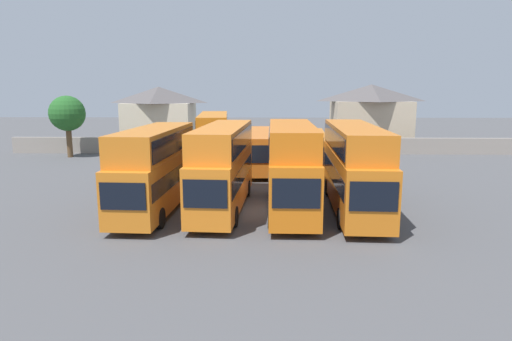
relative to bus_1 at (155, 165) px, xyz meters
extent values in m
plane|color=#4C4C4F|center=(5.85, 18.15, -2.76)|extent=(140.00, 140.00, 0.00)
cube|color=gray|center=(5.85, 23.85, -1.86)|extent=(56.00, 0.50, 1.80)
cube|color=orange|center=(0.00, -0.09, -0.94)|extent=(2.99, 10.30, 2.93)
cube|color=black|center=(-0.25, -5.21, -0.59)|extent=(2.21, 0.18, 1.32)
cube|color=black|center=(0.00, -0.09, -0.59)|extent=(3.00, 9.49, 0.92)
cube|color=orange|center=(0.01, 0.16, 1.33)|extent=(2.92, 9.79, 1.62)
cube|color=black|center=(0.01, 0.16, 1.33)|extent=(2.99, 9.29, 1.14)
cylinder|color=black|center=(1.00, -3.31, -2.21)|extent=(0.35, 1.11, 1.10)
cylinder|color=black|center=(-1.31, -3.20, -2.21)|extent=(0.35, 1.11, 1.10)
cylinder|color=black|center=(1.30, 3.01, -2.21)|extent=(0.35, 1.11, 1.10)
cylinder|color=black|center=(-1.01, 3.12, -2.21)|extent=(0.35, 1.11, 1.10)
cube|color=orange|center=(3.95, 0.50, -0.87)|extent=(3.08, 11.09, 3.07)
cube|color=black|center=(3.61, -5.00, -0.50)|extent=(2.12, 0.21, 1.38)
cube|color=black|center=(3.95, 0.50, -0.50)|extent=(3.06, 10.22, 0.97)
cube|color=orange|center=(3.96, 0.77, 1.45)|extent=(3.00, 10.54, 1.58)
cube|color=black|center=(3.96, 0.77, 1.45)|extent=(3.05, 10.00, 1.11)
cylinder|color=black|center=(4.85, -2.96, -2.21)|extent=(0.37, 1.12, 1.10)
cylinder|color=black|center=(2.63, -2.83, -2.21)|extent=(0.37, 1.12, 1.10)
cylinder|color=black|center=(5.26, 3.82, -2.21)|extent=(0.37, 1.12, 1.10)
cylinder|color=black|center=(3.05, 3.96, -2.21)|extent=(0.37, 1.12, 1.10)
cube|color=orange|center=(7.98, 0.11, -0.81)|extent=(2.73, 10.48, 3.19)
cube|color=black|center=(7.91, -5.13, -0.43)|extent=(2.27, 0.11, 1.43)
cube|color=black|center=(7.98, 0.11, -0.43)|extent=(2.76, 9.65, 1.00)
cube|color=orange|center=(7.99, 0.37, 1.56)|extent=(2.67, 9.96, 1.57)
cube|color=black|center=(7.99, 0.37, 1.56)|extent=(2.75, 9.44, 1.10)
cylinder|color=black|center=(9.12, -3.15, -2.21)|extent=(0.32, 1.10, 1.10)
cylinder|color=black|center=(6.75, -3.11, -2.21)|extent=(0.32, 1.10, 1.10)
cylinder|color=black|center=(9.21, 3.33, -2.21)|extent=(0.32, 1.10, 1.10)
cylinder|color=black|center=(6.84, 3.36, -2.21)|extent=(0.32, 1.10, 1.10)
cube|color=orange|center=(11.70, 0.47, -0.85)|extent=(3.05, 11.95, 3.11)
cube|color=black|center=(11.44, -5.47, -0.48)|extent=(2.22, 0.18, 1.40)
cube|color=black|center=(11.70, 0.47, -0.48)|extent=(3.05, 11.01, 0.98)
cube|color=orange|center=(11.72, 0.77, 1.48)|extent=(2.97, 11.36, 1.55)
cube|color=black|center=(11.72, 0.77, 1.48)|extent=(3.04, 10.77, 1.09)
cylinder|color=black|center=(12.70, -3.25, -2.21)|extent=(0.35, 1.11, 1.10)
cylinder|color=black|center=(10.38, -3.15, -2.21)|extent=(0.35, 1.11, 1.10)
cylinder|color=black|center=(13.03, 4.09, -2.21)|extent=(0.35, 1.11, 1.10)
cylinder|color=black|center=(10.71, 4.19, -2.21)|extent=(0.35, 1.11, 1.10)
cube|color=orange|center=(1.87, 13.48, -0.93)|extent=(3.38, 11.25, 2.94)
cube|color=black|center=(2.35, 7.94, -0.58)|extent=(2.15, 0.26, 1.32)
cube|color=black|center=(1.87, 13.48, -0.58)|extent=(3.35, 10.37, 0.93)
cube|color=orange|center=(1.85, 13.76, 1.38)|extent=(3.29, 10.70, 1.68)
cube|color=black|center=(1.85, 13.76, 1.38)|extent=(3.33, 10.15, 1.18)
cylinder|color=black|center=(3.28, 10.15, -2.21)|extent=(0.39, 1.12, 1.10)
cylinder|color=black|center=(1.05, 9.96, -2.21)|extent=(0.39, 1.12, 1.10)
cylinder|color=black|center=(2.70, 17.00, -2.21)|extent=(0.39, 1.12, 1.10)
cylinder|color=black|center=(0.46, 16.81, -2.21)|extent=(0.39, 1.12, 1.10)
cube|color=orange|center=(6.07, 14.06, -0.88)|extent=(2.96, 11.96, 3.05)
cube|color=black|center=(6.31, 8.11, -0.52)|extent=(2.19, 0.17, 1.37)
cube|color=black|center=(6.07, 14.06, -0.52)|extent=(2.96, 11.01, 0.96)
cylinder|color=black|center=(7.36, 10.43, -2.21)|extent=(0.34, 1.11, 1.10)
cylinder|color=black|center=(5.07, 10.33, -2.21)|extent=(0.34, 1.11, 1.10)
cylinder|color=black|center=(7.06, 17.78, -2.21)|extent=(0.34, 1.11, 1.10)
cylinder|color=black|center=(4.78, 17.69, -2.21)|extent=(0.34, 1.11, 1.10)
cube|color=orange|center=(10.51, 13.78, -0.95)|extent=(3.31, 11.70, 2.91)
cube|color=black|center=(10.11, 7.99, -0.60)|extent=(2.22, 0.23, 1.31)
cube|color=black|center=(10.51, 13.78, -0.60)|extent=(3.29, 10.78, 0.92)
cylinder|color=black|center=(11.42, 10.12, -2.21)|extent=(0.37, 1.12, 1.10)
cylinder|color=black|center=(9.10, 10.28, -2.21)|extent=(0.37, 1.12, 1.10)
cylinder|color=black|center=(11.91, 17.27, -2.21)|extent=(0.37, 1.12, 1.10)
cylinder|color=black|center=(9.59, 17.43, -2.21)|extent=(0.37, 1.12, 1.10)
cube|color=beige|center=(-7.02, 30.81, -0.04)|extent=(8.38, 6.33, 5.44)
pyramid|color=#514C4C|center=(-7.02, 30.81, 3.68)|extent=(8.80, 6.65, 2.01)
cube|color=#C6B293|center=(19.49, 30.09, 0.08)|extent=(9.21, 6.34, 5.68)
pyramid|color=#514C4C|center=(19.49, 30.09, 3.94)|extent=(9.67, 6.65, 2.03)
cylinder|color=brown|center=(-14.35, 20.85, -1.09)|extent=(0.57, 0.57, 3.35)
sphere|color=#235B23|center=(-14.35, 20.85, 1.88)|extent=(3.70, 3.70, 3.70)
camera|label=1|loc=(6.45, -25.20, 4.37)|focal=30.91mm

